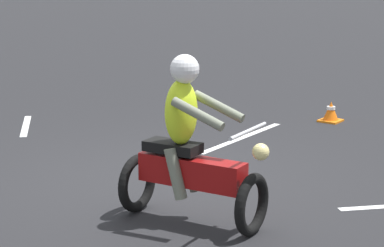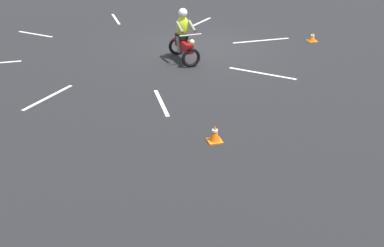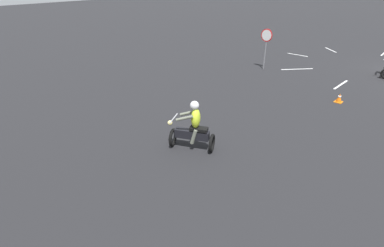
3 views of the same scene
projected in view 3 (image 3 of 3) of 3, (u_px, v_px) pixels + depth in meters
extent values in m
torus|color=black|center=(173.00, 137.00, 9.72)|extent=(0.35, 0.58, 0.60)
torus|color=black|center=(212.00, 143.00, 9.39)|extent=(0.35, 0.58, 0.60)
cube|color=black|center=(192.00, 134.00, 9.46)|extent=(1.09, 0.70, 0.28)
cube|color=black|center=(199.00, 129.00, 9.30)|extent=(0.62, 0.48, 0.10)
cylinder|color=silver|center=(174.00, 118.00, 9.39)|extent=(0.34, 0.64, 0.04)
sphere|color=#F2E08C|center=(170.00, 123.00, 9.50)|extent=(0.21, 0.21, 0.16)
ellipsoid|color=#D8F233|center=(196.00, 118.00, 9.16)|extent=(0.43, 0.48, 0.64)
cylinder|color=slate|center=(188.00, 113.00, 9.39)|extent=(0.53, 0.32, 0.27)
cylinder|color=slate|center=(184.00, 118.00, 9.05)|extent=(0.53, 0.32, 0.27)
cylinder|color=slate|center=(196.00, 133.00, 9.55)|extent=(0.27, 0.22, 0.51)
cylinder|color=slate|center=(194.00, 137.00, 9.31)|extent=(0.27, 0.22, 0.51)
sphere|color=silver|center=(195.00, 105.00, 8.99)|extent=(0.37, 0.37, 0.28)
cylinder|color=slate|center=(265.00, 50.00, 17.20)|extent=(0.07, 0.07, 2.20)
cylinder|color=red|center=(267.00, 35.00, 16.80)|extent=(0.70, 0.03, 0.70)
cylinder|color=white|center=(267.00, 35.00, 16.79)|extent=(0.60, 0.01, 0.60)
cube|color=orange|center=(338.00, 102.00, 13.14)|extent=(0.32, 0.32, 0.03)
cone|color=orange|center=(339.00, 98.00, 13.05)|extent=(0.24, 0.24, 0.37)
cylinder|color=white|center=(340.00, 96.00, 13.03)|extent=(0.13, 0.13, 0.05)
cube|color=silver|center=(297.00, 55.00, 20.75)|extent=(1.48, 0.12, 0.01)
cube|color=silver|center=(297.00, 69.00, 17.66)|extent=(1.36, 1.52, 0.01)
cube|color=silver|center=(341.00, 85.00, 15.20)|extent=(0.14, 1.79, 0.01)
cube|color=silver|center=(384.00, 53.00, 21.13)|extent=(0.16, 1.74, 0.01)
cube|color=silver|center=(331.00, 50.00, 22.07)|extent=(1.25, 1.15, 0.01)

